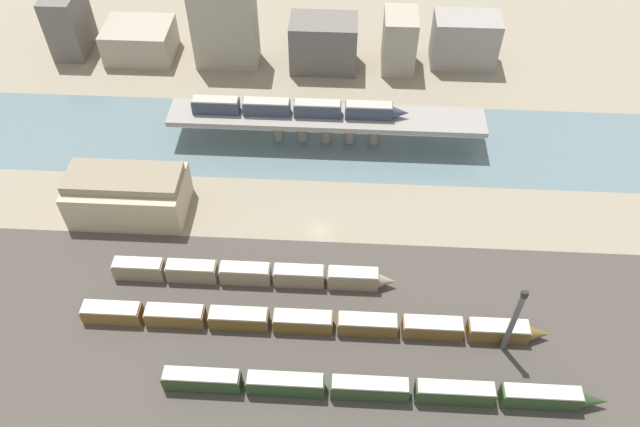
% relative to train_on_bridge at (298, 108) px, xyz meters
% --- Properties ---
extents(ground_plane, '(400.00, 400.00, 0.00)m').
position_rel_train_on_bridge_xyz_m(ground_plane, '(6.29, -27.83, -9.02)').
color(ground_plane, gray).
extents(railbed_yard, '(280.00, 42.00, 0.01)m').
position_rel_train_on_bridge_xyz_m(railbed_yard, '(6.29, -51.83, -9.02)').
color(railbed_yard, '#423D38').
rests_on(railbed_yard, ground).
extents(river_water, '(320.00, 27.45, 0.01)m').
position_rel_train_on_bridge_xyz_m(river_water, '(6.29, -0.00, -9.02)').
color(river_water, slate).
rests_on(river_water, ground).
extents(bridge, '(71.11, 9.04, 7.31)m').
position_rel_train_on_bridge_xyz_m(bridge, '(6.29, -0.00, -3.07)').
color(bridge, gray).
rests_on(bridge, ground).
extents(train_on_bridge, '(48.34, 2.92, 3.50)m').
position_rel_train_on_bridge_xyz_m(train_on_bridge, '(0.00, 0.00, 0.00)').
color(train_on_bridge, '#2D384C').
rests_on(train_on_bridge, bridge).
extents(train_yard_near, '(71.85, 2.71, 4.02)m').
position_rel_train_on_bridge_xyz_m(train_yard_near, '(17.70, -62.93, -7.05)').
color(train_yard_near, '#23381E').
rests_on(train_yard_near, ground).
extents(train_yard_mid, '(82.16, 3.16, 3.56)m').
position_rel_train_on_bridge_xyz_m(train_yard_mid, '(6.07, -50.74, -7.28)').
color(train_yard_mid, brown).
rests_on(train_yard_mid, ground).
extents(train_yard_far, '(52.91, 2.95, 4.01)m').
position_rel_train_on_bridge_xyz_m(train_yard_far, '(-5.80, -41.00, -7.06)').
color(train_yard_far, gray).
rests_on(train_yard_far, ground).
extents(warehouse_building, '(23.37, 12.66, 9.83)m').
position_rel_train_on_bridge_xyz_m(warehouse_building, '(-33.03, -24.03, -4.35)').
color(warehouse_building, tan).
rests_on(warehouse_building, ground).
extents(signal_tower, '(1.00, 0.97, 16.60)m').
position_rel_train_on_bridge_xyz_m(signal_tower, '(39.44, -53.02, -0.87)').
color(signal_tower, '#4C4C51').
rests_on(signal_tower, ground).
extents(city_block_far_left, '(8.27, 13.56, 16.46)m').
position_rel_train_on_bridge_xyz_m(city_block_far_left, '(-63.46, 33.98, -0.79)').
color(city_block_far_left, '#605B56').
rests_on(city_block_far_left, ground).
extents(city_block_left, '(17.52, 13.88, 8.63)m').
position_rel_train_on_bridge_xyz_m(city_block_left, '(-44.87, 32.45, -4.71)').
color(city_block_left, gray).
rests_on(city_block_left, ground).
extents(city_block_center, '(16.10, 8.46, 23.22)m').
position_rel_train_on_bridge_xyz_m(city_block_center, '(-21.10, 30.35, 2.59)').
color(city_block_center, gray).
rests_on(city_block_center, ground).
extents(city_block_right, '(17.12, 10.74, 13.31)m').
position_rel_train_on_bridge_xyz_m(city_block_right, '(4.16, 29.90, -2.37)').
color(city_block_right, '#605B56').
rests_on(city_block_right, ground).
extents(city_block_far_right, '(8.33, 11.41, 14.76)m').
position_rel_train_on_bridge_xyz_m(city_block_far_right, '(23.55, 31.09, -1.64)').
color(city_block_far_right, gray).
rests_on(city_block_far_right, ground).
extents(city_block_tall, '(16.69, 9.88, 13.08)m').
position_rel_train_on_bridge_xyz_m(city_block_tall, '(40.64, 33.76, -2.49)').
color(city_block_tall, gray).
rests_on(city_block_tall, ground).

